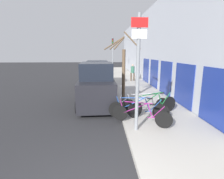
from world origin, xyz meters
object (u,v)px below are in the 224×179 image
bicycle_3 (145,104)px  traffic_light (113,51)px  street_tree (123,70)px  parked_car_0 (97,86)px  pedestrian_near (133,71)px  bicycle_2 (153,105)px  parked_car_1 (97,75)px  signpost (138,71)px  bicycle_0 (141,115)px  bicycle_1 (138,110)px

bicycle_3 → traffic_light: bearing=0.3°
bicycle_3 → street_tree: 2.29m
parked_car_0 → pedestrian_near: size_ratio=2.82×
pedestrian_near → traffic_light: bearing=114.1°
bicycle_2 → bicycle_3: 0.42m
parked_car_1 → traffic_light: (1.73, 7.81, 2.05)m
signpost → bicycle_3: 2.57m
bicycle_0 → traffic_light: bearing=28.9°
signpost → bicycle_1: signpost is taller
bicycle_3 → bicycle_2: bearing=-141.1°
bicycle_0 → bicycle_3: size_ratio=0.91×
bicycle_3 → traffic_light: traffic_light is taller
signpost → parked_car_1: 9.11m
parked_car_1 → bicycle_0: bearing=-78.9°
bicycle_1 → parked_car_0: (-1.73, 2.59, 0.50)m
bicycle_1 → traffic_light: traffic_light is taller
signpost → parked_car_0: 4.06m
bicycle_2 → parked_car_0: (-2.47, 2.12, 0.48)m
parked_car_1 → street_tree: 5.71m
bicycle_1 → traffic_light: (-0.10, 15.69, 2.49)m
parked_car_1 → traffic_light: 8.25m
signpost → bicycle_3: (0.74, 1.80, -1.67)m
bicycle_3 → pedestrian_near: pedestrian_near is taller
bicycle_3 → pedestrian_near: size_ratio=1.41×
bicycle_2 → pedestrian_near: 9.42m
bicycle_2 → parked_car_1: bearing=-3.0°
bicycle_2 → signpost: bearing=123.5°
parked_car_0 → parked_car_1: (-0.10, 5.29, -0.06)m
signpost → street_tree: size_ratio=1.04×
bicycle_1 → bicycle_2: bicycle_2 is taller
signpost → pedestrian_near: size_ratio=2.42×
parked_car_0 → pedestrian_near: 7.92m
bicycle_0 → parked_car_0: (-1.72, 3.12, 0.52)m
bicycle_3 → signpost: bearing=155.8°
bicycle_1 → parked_car_0: bearing=47.3°
street_tree → bicycle_2: bearing=-61.3°
bicycle_1 → bicycle_2: 0.88m
bicycle_3 → street_tree: street_tree is taller
bicycle_1 → bicycle_3: size_ratio=1.07×
bicycle_1 → parked_car_1: size_ratio=0.54×
bicycle_1 → bicycle_0: bearing=-167.7°
bicycle_1 → traffic_light: 15.89m
bicycle_0 → bicycle_2: 1.25m
bicycle_2 → pedestrian_near: pedestrian_near is taller
bicycle_0 → bicycle_1: (0.01, 0.53, 0.02)m
pedestrian_near → bicycle_3: bearing=-87.2°
bicycle_0 → street_tree: size_ratio=0.55×
pedestrian_near → parked_car_1: bearing=-140.0°
bicycle_1 → traffic_light: size_ratio=0.53×
signpost → bicycle_1: bearing=74.9°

